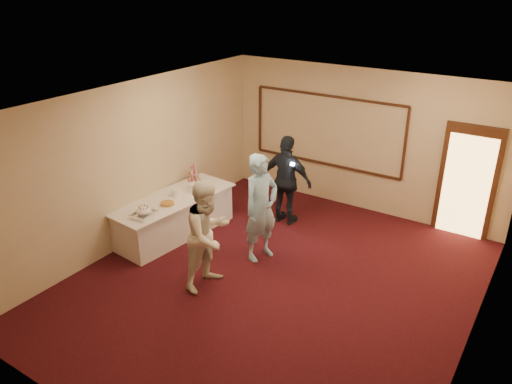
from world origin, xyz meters
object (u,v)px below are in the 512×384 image
plate_stack_a (176,193)px  man (261,208)px  cupcake_stand (194,174)px  plate_stack_b (193,188)px  tart (167,204)px  pavlova_tray (144,212)px  guest (287,180)px  buffet_table (174,216)px  woman (208,235)px

plate_stack_a → man: size_ratio=0.09×
cupcake_stand → plate_stack_b: cupcake_stand is taller
plate_stack_b → tart: bearing=-91.0°
pavlova_tray → guest: size_ratio=0.27×
buffet_table → man: size_ratio=1.35×
tart → man: bearing=15.8°
cupcake_stand → tart: (0.34, -1.19, -0.12)m
tart → man: (1.74, 0.49, 0.18)m
pavlova_tray → woman: bearing=-4.7°
tart → pavlova_tray: bearing=-94.7°
buffet_table → cupcake_stand: 1.05m
cupcake_stand → pavlova_tray: bearing=-80.3°
guest → buffet_table: bearing=46.0°
buffet_table → man: man is taller
buffet_table → woman: 1.97m
plate_stack_a → woman: size_ratio=0.10×
man → plate_stack_b: bearing=97.8°
pavlova_tray → plate_stack_b: pavlova_tray is taller
cupcake_stand → plate_stack_a: 0.82m
pavlova_tray → plate_stack_b: (0.06, 1.29, 0.01)m
tart → man: 1.81m
cupcake_stand → plate_stack_a: cupcake_stand is taller
buffet_table → guest: guest is taller
cupcake_stand → woman: size_ratio=0.22×
tart → woman: 1.64m
pavlova_tray → tart: 0.56m
guest → plate_stack_a: bearing=44.4°
cupcake_stand → man: 2.19m
woman → guest: (-0.06, 2.61, 0.00)m
man → tart: bearing=121.9°
pavlova_tray → tart: (0.05, 0.55, -0.05)m
pavlova_tray → man: size_ratio=0.25×
woman → guest: guest is taller
man → cupcake_stand: bearing=87.5°
plate_stack_a → plate_stack_b: plate_stack_b is taller
pavlova_tray → plate_stack_b: bearing=87.4°
plate_stack_a → tart: 0.42m
cupcake_stand → guest: guest is taller
pavlova_tray → tart: size_ratio=1.68×
woman → guest: 2.61m
cupcake_stand → tart: size_ratio=1.39×
buffet_table → pavlova_tray: pavlova_tray is taller
plate_stack_b → plate_stack_a: bearing=-112.3°
plate_stack_b → guest: size_ratio=0.11×
cupcake_stand → man: (2.08, -0.70, 0.06)m
buffet_table → tart: tart is taller
pavlova_tray → plate_stack_a: size_ratio=2.69×
pavlova_tray → tart: pavlova_tray is taller
cupcake_stand → guest: (1.77, 0.74, 0.00)m
plate_stack_b → guest: bearing=40.1°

